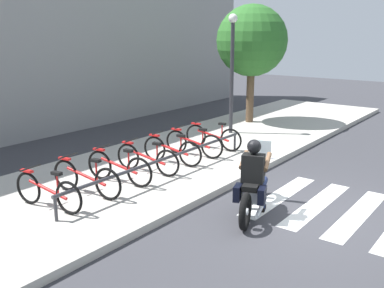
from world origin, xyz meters
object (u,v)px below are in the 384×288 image
Objects in this scene: street_lamp at (232,63)px; bicycle_4 at (172,150)px; bicycle_6 at (213,137)px; bike_rack at (166,159)px; tree_near_rack at (252,41)px; bicycle_0 at (48,191)px; bicycle_3 at (147,159)px; bicycle_1 at (86,178)px; motorcycle at (254,189)px; rider at (254,171)px; bicycle_5 at (194,143)px; bicycle_2 at (119,167)px.

bicycle_4 is at bearing -169.65° from street_lamp.
bicycle_6 reaches higher than bike_rack.
bicycle_6 is 0.40× the size of tree_near_rack.
bicycle_0 and bicycle_3 have the same top height.
street_lamp reaches higher than bicycle_1.
bicycle_0 is 5.36m from bicycle_6.
bicycle_0 is 0.39× the size of tree_near_rack.
rider reaches higher than motorcycle.
street_lamp is at bearing 6.13° from bicycle_1.
bicycle_0 is 4.47m from bicycle_5.
bicycle_2 reaches higher than bicycle_6.
street_lamp is at bearing 14.87° from bike_rack.
tree_near_rack is at bearing 15.57° from bicycle_6.
bicycle_0 is 1.79m from bicycle_2.
bicycle_3 is at bearing 179.99° from bicycle_5.
rider is 3.19m from bicycle_4.
rider reaches higher than bicycle_5.
bicycle_2 reaches higher than bike_rack.
motorcycle reaches higher than bicycle_5.
bicycle_6 is 2.74m from bike_rack.
bicycle_2 is (-0.67, 2.92, 0.04)m from motorcycle.
bicycle_6 is 0.29× the size of bike_rack.
bicycle_3 is 0.40× the size of tree_near_rack.
street_lamp reaches higher than bicycle_4.
tree_near_rack is (9.30, 1.10, 2.49)m from bicycle_0.
street_lamp is 0.91× the size of tree_near_rack.
motorcycle is 6.41m from street_lamp.
bicycle_1 is at bearing 118.14° from motorcycle.
bicycle_4 reaches higher than bicycle_5.
bike_rack is 1.41× the size of tree_near_rack.
bicycle_0 is (-2.45, 2.92, 0.03)m from motorcycle.
bicycle_3 is 1.79m from bicycle_5.
bike_rack is at bearing -168.31° from bicycle_6.
bike_rack is (-0.89, -0.55, 0.07)m from bicycle_4.
bike_rack is (0.00, -0.55, 0.08)m from bicycle_3.
bicycle_6 reaches higher than bicycle_3.
bicycle_1 is 1.79m from bicycle_3.
bicycle_2 reaches higher than bicycle_3.
motorcycle is at bearing -134.92° from bicycle_6.
rider reaches higher than bicycle_2.
bike_rack is at bearing -148.18° from bicycle_4.
bike_rack is (0.23, 2.36, 0.11)m from motorcycle.
bicycle_1 reaches higher than bicycle_0.
rider is 0.83× the size of bicycle_1.
bicycle_4 is 0.89m from bicycle_5.
bicycle_3 is at bearing 0.02° from bicycle_1.
bicycle_4 is at bearing 68.97° from motorcycle.
rider reaches higher than bike_rack.
street_lamp is (4.72, 1.25, 1.79)m from bike_rack.
rider is at bearing -135.42° from bicycle_6.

